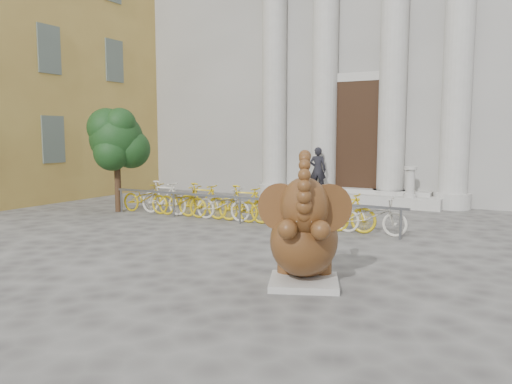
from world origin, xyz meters
The scene contains 9 objects.
ground centered at (0.00, 0.00, 0.00)m, with size 80.00×80.00×0.00m, color #474442.
classical_building centered at (0.00, 14.93, 5.98)m, with size 22.00×10.70×12.00m.
entrance_steps centered at (0.00, 9.40, 0.18)m, with size 6.00×1.20×0.36m, color #A8A59E.
ochre_building centered at (-13.00, 6.00, 6.00)m, with size 8.00×14.00×12.00m, color gold.
elephant_statue centered at (2.31, -0.16, 0.77)m, with size 1.44×1.69×2.13m.
bike_rack centered at (-1.38, 4.37, 0.50)m, with size 8.83×0.53×1.00m.
tree centered at (-5.71, 4.13, 2.20)m, with size 1.82×1.66×3.16m.
pedestrian centered at (-1.13, 9.05, 1.15)m, with size 0.58×0.38×1.58m, color black.
balustrade_post centered at (2.01, 9.10, 0.82)m, with size 0.41×0.41×1.00m.
Camera 1 is at (5.29, -7.18, 2.36)m, focal length 35.00 mm.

